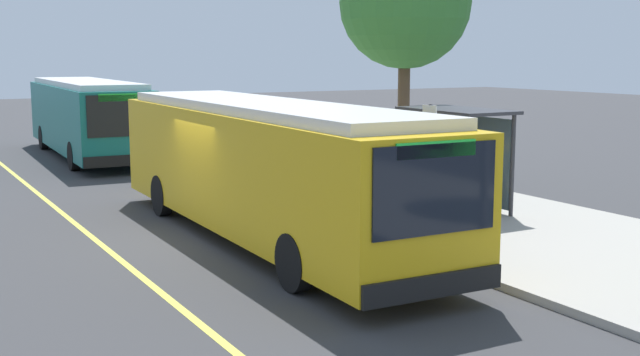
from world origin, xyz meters
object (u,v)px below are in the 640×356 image
(transit_bus_second, at_px, (87,115))
(waiting_bench, at_px, (459,190))
(route_sign_post, at_px, (429,154))
(transit_bus_main, at_px, (266,165))

(transit_bus_second, bearing_deg, waiting_bench, 18.36)
(transit_bus_second, relative_size, route_sign_post, 4.11)
(route_sign_post, bearing_deg, waiting_bench, 131.26)
(waiting_bench, relative_size, route_sign_post, 0.57)
(transit_bus_second, xyz_separation_m, route_sign_post, (18.37, 2.47, 0.34))
(transit_bus_second, height_order, waiting_bench, transit_bus_second)
(transit_bus_main, xyz_separation_m, route_sign_post, (2.36, 2.51, 0.34))
(transit_bus_main, xyz_separation_m, transit_bus_second, (-16.01, 0.04, -0.00))
(transit_bus_main, bearing_deg, transit_bus_second, 179.86)
(transit_bus_second, distance_m, route_sign_post, 18.53)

